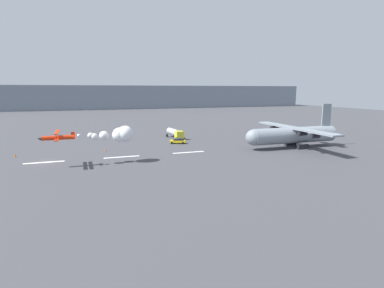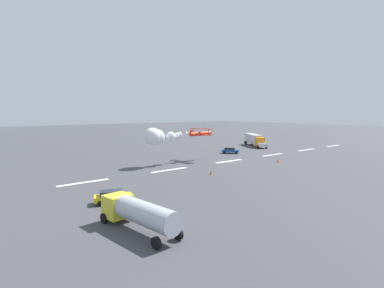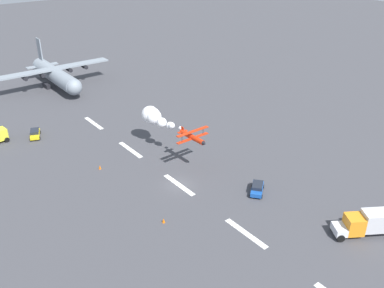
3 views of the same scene
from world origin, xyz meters
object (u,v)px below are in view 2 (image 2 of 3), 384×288
(fuel_tanker_truck, at_px, (138,212))
(airport_staff_sedan, at_px, (113,196))
(traffic_cone_far, at_px, (211,173))
(stunt_biplane_red, at_px, (159,136))
(semi_truck_orange, at_px, (255,139))
(traffic_cone_near, at_px, (278,161))
(followme_car_yellow, at_px, (230,150))

(fuel_tanker_truck, relative_size, airport_staff_sedan, 2.01)
(airport_staff_sedan, xyz_separation_m, traffic_cone_far, (-20.24, -4.57, -0.44))
(stunt_biplane_red, bearing_deg, fuel_tanker_truck, 53.59)
(stunt_biplane_red, relative_size, fuel_tanker_truck, 1.92)
(semi_truck_orange, relative_size, fuel_tanker_truck, 1.43)
(traffic_cone_near, xyz_separation_m, traffic_cone_far, (19.91, 0.27, 0.00))
(traffic_cone_far, bearing_deg, traffic_cone_near, -179.22)
(followme_car_yellow, bearing_deg, traffic_cone_far, 36.81)
(airport_staff_sedan, bearing_deg, traffic_cone_far, -167.27)
(semi_truck_orange, bearing_deg, followme_car_yellow, 20.51)
(stunt_biplane_red, height_order, traffic_cone_near, stunt_biplane_red)
(fuel_tanker_truck, bearing_deg, stunt_biplane_red, -126.41)
(followme_car_yellow, distance_m, traffic_cone_near, 16.90)
(stunt_biplane_red, distance_m, fuel_tanker_truck, 34.41)
(traffic_cone_far, bearing_deg, fuel_tanker_truck, 32.45)
(followme_car_yellow, bearing_deg, fuel_tanker_truck, 34.72)
(stunt_biplane_red, bearing_deg, semi_truck_orange, -166.34)
(semi_truck_orange, bearing_deg, stunt_biplane_red, 13.66)
(stunt_biplane_red, height_order, fuel_tanker_truck, stunt_biplane_red)
(fuel_tanker_truck, xyz_separation_m, traffic_cone_far, (-22.10, -14.05, -1.37))
(traffic_cone_near, bearing_deg, fuel_tanker_truck, 18.83)
(followme_car_yellow, bearing_deg, airport_staff_sedan, 26.65)
(semi_truck_orange, bearing_deg, traffic_cone_near, 47.98)
(semi_truck_orange, xyz_separation_m, airport_staff_sedan, (61.42, 28.46, -1.31))
(traffic_cone_near, bearing_deg, traffic_cone_far, 0.78)
(followme_car_yellow, xyz_separation_m, traffic_cone_far, (22.64, 16.94, -0.44))
(stunt_biplane_red, height_order, semi_truck_orange, stunt_biplane_red)
(followme_car_yellow, distance_m, airport_staff_sedan, 47.97)
(traffic_cone_near, bearing_deg, followme_car_yellow, -99.28)
(followme_car_yellow, bearing_deg, traffic_cone_near, 80.72)
(airport_staff_sedan, bearing_deg, semi_truck_orange, -155.14)
(fuel_tanker_truck, xyz_separation_m, airport_staff_sedan, (-1.86, -9.48, -0.93))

